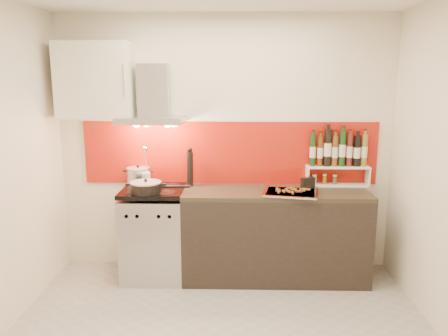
{
  "coord_description": "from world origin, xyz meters",
  "views": [
    {
      "loc": [
        0.1,
        -3.03,
        1.96
      ],
      "look_at": [
        0.0,
        0.95,
        1.15
      ],
      "focal_mm": 35.0,
      "sensor_mm": 36.0,
      "label": 1
    }
  ],
  "objects_px": {
    "range_stove": "(155,234)",
    "pepper_mill": "(190,167)",
    "stock_pot": "(138,176)",
    "baking_tray": "(291,192)",
    "saute_pan": "(147,187)",
    "counter": "(275,234)"
  },
  "relations": [
    {
      "from": "counter",
      "to": "stock_pot",
      "type": "bearing_deg",
      "value": 172.56
    },
    {
      "from": "pepper_mill",
      "to": "baking_tray",
      "type": "height_order",
      "value": "pepper_mill"
    },
    {
      "from": "counter",
      "to": "stock_pot",
      "type": "distance_m",
      "value": 1.5
    },
    {
      "from": "range_stove",
      "to": "stock_pot",
      "type": "xyz_separation_m",
      "value": [
        -0.18,
        0.19,
        0.55
      ]
    },
    {
      "from": "stock_pot",
      "to": "pepper_mill",
      "type": "relative_size",
      "value": 0.59
    },
    {
      "from": "range_stove",
      "to": "counter",
      "type": "relative_size",
      "value": 0.51
    },
    {
      "from": "stock_pot",
      "to": "range_stove",
      "type": "bearing_deg",
      "value": -45.4
    },
    {
      "from": "stock_pot",
      "to": "saute_pan",
      "type": "distance_m",
      "value": 0.36
    },
    {
      "from": "pepper_mill",
      "to": "baking_tray",
      "type": "bearing_deg",
      "value": -16.67
    },
    {
      "from": "range_stove",
      "to": "counter",
      "type": "height_order",
      "value": "range_stove"
    },
    {
      "from": "range_stove",
      "to": "pepper_mill",
      "type": "height_order",
      "value": "pepper_mill"
    },
    {
      "from": "range_stove",
      "to": "baking_tray",
      "type": "bearing_deg",
      "value": -5.67
    },
    {
      "from": "stock_pot",
      "to": "baking_tray",
      "type": "xyz_separation_m",
      "value": [
        1.51,
        -0.32,
        -0.08
      ]
    },
    {
      "from": "baking_tray",
      "to": "stock_pot",
      "type": "bearing_deg",
      "value": 168.14
    },
    {
      "from": "counter",
      "to": "stock_pot",
      "type": "relative_size",
      "value": 7.72
    },
    {
      "from": "saute_pan",
      "to": "range_stove",
      "type": "bearing_deg",
      "value": 77.58
    },
    {
      "from": "counter",
      "to": "pepper_mill",
      "type": "relative_size",
      "value": 4.54
    },
    {
      "from": "saute_pan",
      "to": "baking_tray",
      "type": "relative_size",
      "value": 1.01
    },
    {
      "from": "saute_pan",
      "to": "pepper_mill",
      "type": "distance_m",
      "value": 0.51
    },
    {
      "from": "pepper_mill",
      "to": "baking_tray",
      "type": "distance_m",
      "value": 1.04
    },
    {
      "from": "range_stove",
      "to": "counter",
      "type": "xyz_separation_m",
      "value": [
        1.2,
        0.0,
        0.01
      ]
    },
    {
      "from": "stock_pot",
      "to": "pepper_mill",
      "type": "distance_m",
      "value": 0.54
    }
  ]
}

